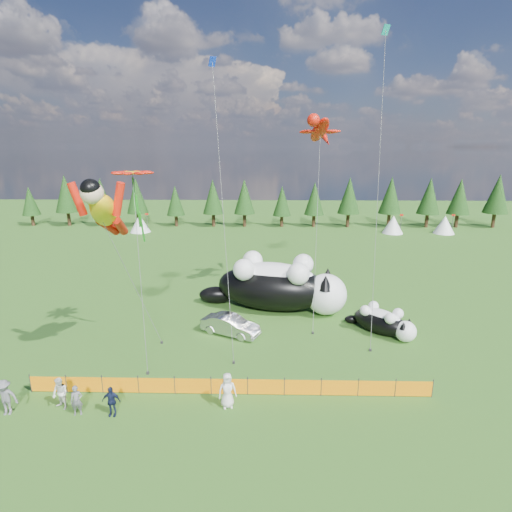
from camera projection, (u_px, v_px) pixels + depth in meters
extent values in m
plane|color=#143B0A|center=(234.00, 366.00, 24.79)|extent=(160.00, 160.00, 0.00)
cylinder|color=#262626|center=(31.00, 383.00, 22.00)|extent=(0.06, 0.06, 1.10)
cylinder|color=#262626|center=(66.00, 383.00, 21.95)|extent=(0.06, 0.06, 1.10)
cylinder|color=#262626|center=(102.00, 384.00, 21.91)|extent=(0.06, 0.06, 1.10)
cylinder|color=#262626|center=(138.00, 384.00, 21.87)|extent=(0.06, 0.06, 1.10)
cylinder|color=#262626|center=(175.00, 385.00, 21.82)|extent=(0.06, 0.06, 1.10)
cylinder|color=#262626|center=(211.00, 385.00, 21.78)|extent=(0.06, 0.06, 1.10)
cylinder|color=#262626|center=(248.00, 386.00, 21.73)|extent=(0.06, 0.06, 1.10)
cylinder|color=#262626|center=(284.00, 386.00, 21.69)|extent=(0.06, 0.06, 1.10)
cylinder|color=#262626|center=(321.00, 387.00, 21.65)|extent=(0.06, 0.06, 1.10)
cylinder|color=#262626|center=(358.00, 387.00, 21.60)|extent=(0.06, 0.06, 1.10)
cylinder|color=#262626|center=(395.00, 388.00, 21.56)|extent=(0.06, 0.06, 1.10)
cylinder|color=#262626|center=(433.00, 388.00, 21.52)|extent=(0.06, 0.06, 1.10)
cube|color=orange|center=(49.00, 384.00, 21.99)|extent=(2.00, 0.04, 0.90)
cube|color=orange|center=(84.00, 385.00, 21.94)|extent=(2.00, 0.04, 0.90)
cube|color=orange|center=(120.00, 385.00, 21.90)|extent=(2.00, 0.04, 0.90)
cube|color=orange|center=(157.00, 385.00, 21.86)|extent=(2.00, 0.04, 0.90)
cube|color=orange|center=(193.00, 386.00, 21.81)|extent=(2.00, 0.04, 0.90)
cube|color=orange|center=(229.00, 386.00, 21.77)|extent=(2.00, 0.04, 0.90)
cube|color=orange|center=(266.00, 387.00, 21.73)|extent=(2.00, 0.04, 0.90)
cube|color=orange|center=(303.00, 387.00, 21.68)|extent=(2.00, 0.04, 0.90)
cube|color=orange|center=(340.00, 388.00, 21.64)|extent=(2.00, 0.04, 0.90)
cube|color=orange|center=(377.00, 388.00, 21.60)|extent=(2.00, 0.04, 0.90)
cube|color=orange|center=(414.00, 389.00, 21.55)|extent=(2.00, 0.04, 0.90)
ellipsoid|color=black|center=(273.00, 287.00, 33.10)|extent=(10.14, 6.40, 3.76)
ellipsoid|color=white|center=(273.00, 277.00, 32.86)|extent=(7.62, 4.66, 2.30)
sphere|color=white|center=(326.00, 294.00, 32.11)|extent=(3.34, 3.34, 3.34)
sphere|color=#E65983|center=(344.00, 296.00, 31.77)|extent=(0.47, 0.47, 0.47)
ellipsoid|color=black|center=(216.00, 295.00, 34.61)|extent=(3.18, 2.09, 1.46)
cone|color=black|center=(326.00, 283.00, 30.82)|extent=(1.17, 1.17, 1.17)
cone|color=black|center=(328.00, 275.00, 32.69)|extent=(1.17, 1.17, 1.17)
sphere|color=white|center=(303.00, 264.00, 33.35)|extent=(1.75, 1.75, 1.75)
sphere|color=white|center=(298.00, 274.00, 30.82)|extent=(1.75, 1.75, 1.75)
sphere|color=white|center=(253.00, 261.00, 34.40)|extent=(1.75, 1.75, 1.75)
sphere|color=white|center=(244.00, 270.00, 31.87)|extent=(1.75, 1.75, 1.75)
ellipsoid|color=black|center=(380.00, 322.00, 29.03)|extent=(4.35, 4.28, 1.66)
ellipsoid|color=white|center=(380.00, 317.00, 28.92)|extent=(3.23, 3.17, 1.02)
sphere|color=white|center=(406.00, 331.00, 27.73)|extent=(1.48, 1.48, 1.48)
sphere|color=#E65983|center=(414.00, 334.00, 27.31)|extent=(0.21, 0.21, 0.21)
ellipsoid|color=black|center=(353.00, 319.00, 30.68)|extent=(1.38, 1.36, 0.65)
cone|color=black|center=(403.00, 326.00, 27.28)|extent=(0.52, 0.52, 0.52)
cone|color=black|center=(409.00, 322.00, 27.88)|extent=(0.52, 0.52, 0.52)
sphere|color=white|center=(398.00, 313.00, 28.54)|extent=(0.78, 0.78, 0.78)
sphere|color=white|center=(390.00, 318.00, 27.72)|extent=(0.78, 0.78, 0.78)
sphere|color=white|center=(373.00, 306.00, 29.87)|extent=(0.78, 0.78, 0.78)
sphere|color=white|center=(365.00, 311.00, 29.05)|extent=(0.78, 0.78, 0.78)
imported|color=#B3B2B7|center=(230.00, 325.00, 28.77)|extent=(4.54, 3.19, 1.42)
imported|color=#5B5B60|center=(77.00, 401.00, 20.07)|extent=(0.66, 0.51, 1.60)
imported|color=silver|center=(60.00, 394.00, 20.51)|extent=(0.98, 0.83, 1.74)
imported|color=#131A35|center=(111.00, 401.00, 20.02)|extent=(0.94, 0.49, 1.60)
imported|color=#5B5B60|center=(5.00, 398.00, 20.04)|extent=(1.30, 0.75, 1.93)
imported|color=silver|center=(227.00, 390.00, 20.63)|extent=(1.06, 0.82, 1.92)
cylinder|color=#595959|center=(136.00, 283.00, 24.76)|extent=(0.03, 0.03, 10.27)
cube|color=#262626|center=(162.00, 342.00, 27.56)|extent=(0.15, 0.15, 0.16)
cylinder|color=#595959|center=(316.00, 226.00, 30.55)|extent=(0.03, 0.03, 16.01)
cube|color=#262626|center=(313.00, 333.00, 28.99)|extent=(0.15, 0.15, 0.16)
cylinder|color=#595959|center=(140.00, 272.00, 23.79)|extent=(0.03, 0.03, 11.94)
cube|color=#262626|center=(148.00, 373.00, 23.84)|extent=(0.15, 0.15, 0.16)
cube|color=#198918|center=(135.00, 211.00, 24.38)|extent=(0.19, 0.19, 4.08)
cylinder|color=#595959|center=(223.00, 205.00, 26.12)|extent=(0.03, 0.03, 20.10)
cube|color=#262626|center=(234.00, 362.00, 25.01)|extent=(0.15, 0.15, 0.16)
cylinder|color=#595959|center=(378.00, 185.00, 27.19)|extent=(0.03, 0.03, 22.11)
cube|color=#262626|center=(370.00, 350.00, 26.54)|extent=(0.15, 0.15, 0.16)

